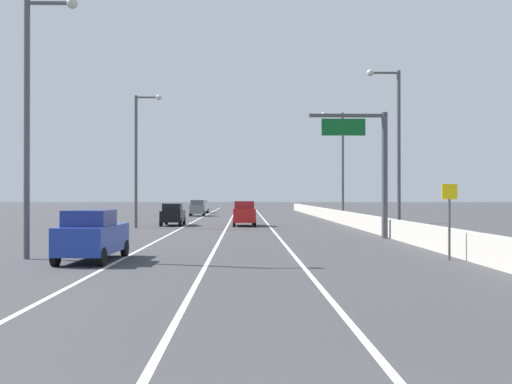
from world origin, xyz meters
name	(u,v)px	position (x,y,z in m)	size (l,w,h in m)	color
ground_plane	(249,218)	(0.00, 64.00, 0.00)	(320.00, 320.00, 0.00)	#38383A
lane_stripe_left	(194,221)	(-5.50, 55.00, 0.00)	(0.16, 130.00, 0.00)	silver
lane_stripe_center	(230,221)	(-2.00, 55.00, 0.00)	(0.16, 130.00, 0.00)	silver
lane_stripe_right	(265,221)	(1.50, 55.00, 0.00)	(0.16, 130.00, 0.00)	silver
jersey_barrier_right	(365,222)	(8.36, 40.00, 0.55)	(0.60, 120.00, 1.10)	#B2ADA3
overhead_sign_gantry	(372,159)	(7.01, 31.00, 4.73)	(4.68, 0.36, 7.50)	#47474C
speed_advisory_sign	(449,215)	(7.46, 18.75, 1.76)	(0.60, 0.11, 3.00)	#4C4C51
lamp_post_right_second	(395,141)	(8.90, 33.15, 6.01)	(2.14, 0.44, 10.50)	#4C4C51
lamp_post_right_third	(340,159)	(8.56, 52.72, 6.01)	(2.14, 0.44, 10.50)	#4C4C51
lamp_post_left_near	(33,109)	(-9.09, 19.58, 6.01)	(2.14, 0.44, 10.50)	#4C4C51
lamp_post_left_mid	(139,152)	(-8.88, 43.06, 6.01)	(2.14, 0.44, 10.50)	#4C4C51
car_black_0	(173,215)	(-6.62, 46.45, 0.93)	(1.77, 4.22, 1.87)	black
car_blue_1	(92,236)	(-6.50, 18.71, 0.99)	(2.02, 4.60, 1.99)	#1E389E
car_gray_2	(197,208)	(-6.37, 70.19, 0.99)	(1.91, 4.24, 1.99)	slate
car_red_3	(244,214)	(-0.60, 45.67, 1.03)	(1.95, 4.26, 2.07)	red
car_white_4	(201,207)	(-6.76, 83.00, 0.93)	(1.94, 4.01, 1.86)	white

